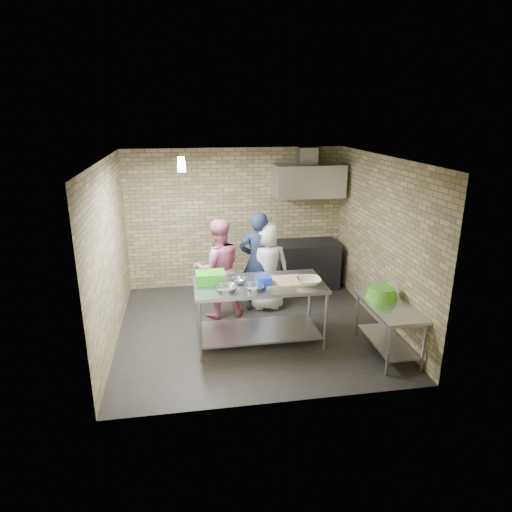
% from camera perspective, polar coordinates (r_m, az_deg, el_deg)
% --- Properties ---
extents(floor, '(4.20, 4.20, 0.00)m').
position_cam_1_polar(floor, '(7.38, -0.52, -9.04)').
color(floor, black).
rests_on(floor, ground).
extents(ceiling, '(4.20, 4.20, 0.00)m').
position_cam_1_polar(ceiling, '(6.61, -0.59, 12.30)').
color(ceiling, black).
rests_on(ceiling, ground).
extents(back_wall, '(4.20, 0.06, 2.70)m').
position_cam_1_polar(back_wall, '(8.79, -2.57, 4.78)').
color(back_wall, tan).
rests_on(back_wall, ground).
extents(front_wall, '(4.20, 0.06, 2.70)m').
position_cam_1_polar(front_wall, '(5.03, 2.99, -5.52)').
color(front_wall, tan).
rests_on(front_wall, ground).
extents(left_wall, '(0.06, 4.00, 2.70)m').
position_cam_1_polar(left_wall, '(6.89, -18.08, 0.16)').
color(left_wall, tan).
rests_on(left_wall, ground).
extents(right_wall, '(0.06, 4.00, 2.70)m').
position_cam_1_polar(right_wall, '(7.48, 15.57, 1.76)').
color(right_wall, tan).
rests_on(right_wall, ground).
extents(prep_table, '(1.90, 0.95, 0.95)m').
position_cam_1_polar(prep_table, '(6.77, 0.40, -7.20)').
color(prep_table, '#AAACB1').
rests_on(prep_table, floor).
extents(side_counter, '(0.60, 1.20, 0.75)m').
position_cam_1_polar(side_counter, '(6.78, 16.39, -8.89)').
color(side_counter, silver).
rests_on(side_counter, floor).
extents(stove, '(1.20, 0.70, 0.90)m').
position_cam_1_polar(stove, '(8.97, 6.38, -1.04)').
color(stove, black).
rests_on(stove, floor).
extents(range_hood, '(1.30, 0.60, 0.60)m').
position_cam_1_polar(range_hood, '(8.62, 6.67, 9.50)').
color(range_hood, silver).
rests_on(range_hood, back_wall).
extents(hood_duct, '(0.35, 0.30, 0.30)m').
position_cam_1_polar(hood_duct, '(8.71, 6.51, 12.57)').
color(hood_duct, '#A5A8AD').
rests_on(hood_duct, back_wall).
extents(wall_shelf, '(0.80, 0.20, 0.04)m').
position_cam_1_polar(wall_shelf, '(8.92, 8.17, 8.54)').
color(wall_shelf, '#3F2B19').
rests_on(wall_shelf, back_wall).
extents(fluorescent_fixture, '(0.10, 1.25, 0.08)m').
position_cam_1_polar(fluorescent_fixture, '(6.54, -9.45, 11.48)').
color(fluorescent_fixture, white).
rests_on(fluorescent_fixture, ceiling).
extents(green_crate, '(0.42, 0.32, 0.17)m').
position_cam_1_polar(green_crate, '(6.58, -5.79, -2.75)').
color(green_crate, green).
rests_on(green_crate, prep_table).
extents(blue_tub, '(0.21, 0.21, 0.14)m').
position_cam_1_polar(blue_tub, '(6.47, 1.00, -3.19)').
color(blue_tub, '#1936BB').
rests_on(blue_tub, prep_table).
extents(cutting_board, '(0.58, 0.44, 0.03)m').
position_cam_1_polar(cutting_board, '(6.62, 3.43, -3.21)').
color(cutting_board, tan).
rests_on(cutting_board, prep_table).
extents(mixing_bowl_a, '(0.32, 0.32, 0.07)m').
position_cam_1_polar(mixing_bowl_a, '(6.32, -3.77, -4.07)').
color(mixing_bowl_a, '#B7B9BF').
rests_on(mixing_bowl_a, prep_table).
extents(mixing_bowl_b, '(0.24, 0.24, 0.07)m').
position_cam_1_polar(mixing_bowl_b, '(6.57, -2.25, -3.17)').
color(mixing_bowl_b, '#B0B2B7').
rests_on(mixing_bowl_b, prep_table).
extents(mixing_bowl_c, '(0.29, 0.29, 0.07)m').
position_cam_1_polar(mixing_bowl_c, '(6.35, -0.14, -3.95)').
color(mixing_bowl_c, silver).
rests_on(mixing_bowl_c, prep_table).
extents(ceramic_bowl, '(0.39, 0.39, 0.09)m').
position_cam_1_polar(ceramic_bowl, '(6.57, 6.66, -3.18)').
color(ceramic_bowl, beige).
rests_on(ceramic_bowl, prep_table).
extents(green_basin, '(0.46, 0.46, 0.17)m').
position_cam_1_polar(green_basin, '(6.79, 15.69, -4.52)').
color(green_basin, '#59C626').
rests_on(green_basin, side_counter).
extents(bottle_red, '(0.07, 0.07, 0.18)m').
position_cam_1_polar(bottle_red, '(8.83, 6.63, 9.23)').
color(bottle_red, '#B22619').
rests_on(bottle_red, wall_shelf).
extents(bottle_green, '(0.06, 0.06, 0.15)m').
position_cam_1_polar(bottle_green, '(8.95, 9.13, 9.15)').
color(bottle_green, green).
rests_on(bottle_green, wall_shelf).
extents(man_navy, '(0.64, 0.42, 1.74)m').
position_cam_1_polar(man_navy, '(7.75, 0.21, -0.71)').
color(man_navy, black).
rests_on(man_navy, floor).
extents(woman_pink, '(0.90, 0.74, 1.69)m').
position_cam_1_polar(woman_pink, '(7.51, -4.79, -1.61)').
color(woman_pink, '#C46887').
rests_on(woman_pink, floor).
extents(woman_white, '(0.80, 0.55, 1.57)m').
position_cam_1_polar(woman_white, '(7.80, 1.40, -1.27)').
color(woman_white, white).
rests_on(woman_white, floor).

